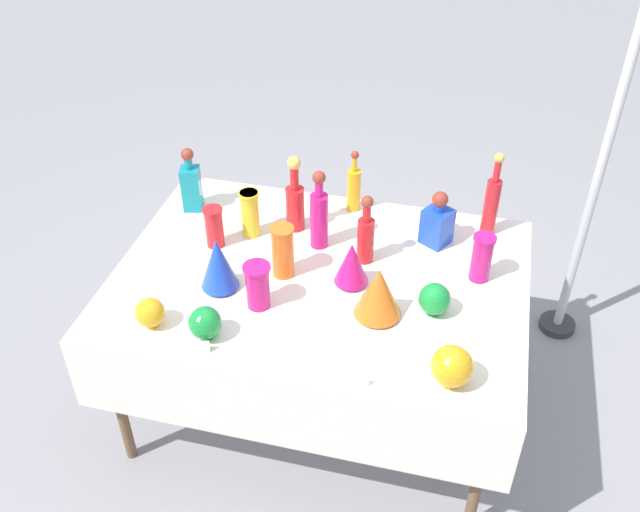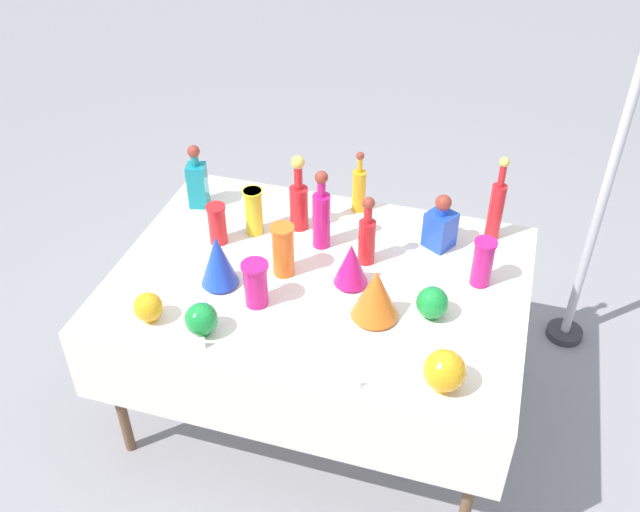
{
  "view_description": "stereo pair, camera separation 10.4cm",
  "coord_description": "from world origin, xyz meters",
  "views": [
    {
      "loc": [
        0.53,
        -2.14,
        2.57
      ],
      "look_at": [
        0.0,
        0.0,
        0.86
      ],
      "focal_mm": 40.0,
      "sensor_mm": 36.0,
      "label": 1
    },
    {
      "loc": [
        0.63,
        -2.11,
        2.57
      ],
      "look_at": [
        0.0,
        0.0,
        0.86
      ],
      "focal_mm": 40.0,
      "sensor_mm": 36.0,
      "label": 2
    }
  ],
  "objects": [
    {
      "name": "slender_vase_3",
      "position": [
        -0.48,
        0.1,
        0.86
      ],
      "size": [
        0.08,
        0.08,
        0.18
      ],
      "color": "red",
      "rests_on": "display_table"
    },
    {
      "name": "square_decanter_1",
      "position": [
        -0.67,
        0.33,
        0.89
      ],
      "size": [
        0.1,
        0.1,
        0.31
      ],
      "color": "teal",
      "rests_on": "display_table"
    },
    {
      "name": "slender_vase_0",
      "position": [
        -0.36,
        0.21,
        0.87
      ],
      "size": [
        0.09,
        0.09,
        0.21
      ],
      "color": "yellow",
      "rests_on": "display_table"
    },
    {
      "name": "tall_bottle_1",
      "position": [
        0.63,
        0.46,
        0.92
      ],
      "size": [
        0.06,
        0.06,
        0.39
      ],
      "color": "red",
      "rests_on": "display_table"
    },
    {
      "name": "round_bowl_1",
      "position": [
        -0.53,
        -0.43,
        0.82
      ],
      "size": [
        0.11,
        0.11,
        0.12
      ],
      "color": "orange",
      "rests_on": "display_table"
    },
    {
      "name": "tall_bottle_0",
      "position": [
        0.03,
        0.5,
        0.87
      ],
      "size": [
        0.06,
        0.06,
        0.3
      ],
      "color": "orange",
      "rests_on": "display_table"
    },
    {
      "name": "fluted_vase_0",
      "position": [
        0.26,
        -0.17,
        0.87
      ],
      "size": [
        0.18,
        0.18,
        0.22
      ],
      "color": "orange",
      "rests_on": "display_table"
    },
    {
      "name": "tall_bottle_3",
      "position": [
        -0.18,
        0.3,
        0.9
      ],
      "size": [
        0.08,
        0.08,
        0.35
      ],
      "color": "red",
      "rests_on": "display_table"
    },
    {
      "name": "tall_bottle_2",
      "position": [
        0.15,
        0.14,
        0.89
      ],
      "size": [
        0.07,
        0.07,
        0.31
      ],
      "color": "red",
      "rests_on": "display_table"
    },
    {
      "name": "slender_vase_4",
      "position": [
        -0.15,
        -0.02,
        0.88
      ],
      "size": [
        0.1,
        0.1,
        0.22
      ],
      "color": "orange",
      "rests_on": "display_table"
    },
    {
      "name": "price_tag_left",
      "position": [
        -0.3,
        -0.51,
        0.78
      ],
      "size": [
        0.06,
        0.03,
        0.05
      ],
      "primitive_type": "cube",
      "rotation": [
        -0.21,
        0.0,
        0.28
      ],
      "color": "white",
      "rests_on": "display_table"
    },
    {
      "name": "display_table",
      "position": [
        0.0,
        -0.04,
        0.7
      ],
      "size": [
        1.64,
        1.18,
        0.76
      ],
      "color": "white",
      "rests_on": "ground"
    },
    {
      "name": "canopy_pole",
      "position": [
        1.08,
        0.78,
        0.88
      ],
      "size": [
        0.18,
        0.18,
        2.27
      ],
      "color": "silver",
      "rests_on": "ground"
    },
    {
      "name": "fluted_vase_1",
      "position": [
        -0.36,
        -0.16,
        0.88
      ],
      "size": [
        0.15,
        0.15,
        0.23
      ],
      "color": "blue",
      "rests_on": "display_table"
    },
    {
      "name": "tall_bottle_4",
      "position": [
        -0.05,
        0.2,
        0.91
      ],
      "size": [
        0.07,
        0.07,
        0.36
      ],
      "color": "#C61972",
      "rests_on": "display_table"
    },
    {
      "name": "fluted_vase_2",
      "position": [
        0.13,
        -0.01,
        0.86
      ],
      "size": [
        0.13,
        0.13,
        0.19
      ],
      "color": "#C61972",
      "rests_on": "display_table"
    },
    {
      "name": "round_bowl_3",
      "position": [
        0.46,
        -0.11,
        0.83
      ],
      "size": [
        0.12,
        0.12,
        0.13
      ],
      "color": "#198C38",
      "rests_on": "display_table"
    },
    {
      "name": "square_decanter_0",
      "position": [
        0.42,
        0.34,
        0.86
      ],
      "size": [
        0.15,
        0.15,
        0.25
      ],
      "color": "blue",
      "rests_on": "display_table"
    },
    {
      "name": "slender_vase_1",
      "position": [
        0.62,
        0.14,
        0.87
      ],
      "size": [
        0.09,
        0.09,
        0.2
      ],
      "color": "#C61972",
      "rests_on": "display_table"
    },
    {
      "name": "price_tag_center",
      "position": [
        0.27,
        -0.53,
        0.78
      ],
      "size": [
        0.06,
        0.02,
        0.04
      ],
      "primitive_type": "cube",
      "rotation": [
        -0.21,
        0.0,
        0.16
      ],
      "color": "white",
      "rests_on": "display_table"
    },
    {
      "name": "round_bowl_2",
      "position": [
        0.56,
        -0.45,
        0.84
      ],
      "size": [
        0.14,
        0.14,
        0.15
      ],
      "color": "orange",
      "rests_on": "display_table"
    },
    {
      "name": "round_bowl_0",
      "position": [
        -0.31,
        -0.44,
        0.83
      ],
      "size": [
        0.12,
        0.12,
        0.13
      ],
      "color": "#198C38",
      "rests_on": "display_table"
    },
    {
      "name": "ground_plane",
      "position": [
        0.0,
        0.0,
        0.0
      ],
      "size": [
        40.0,
        40.0,
        0.0
      ],
      "primitive_type": "plane",
      "color": "gray"
    },
    {
      "name": "slender_vase_2",
      "position": [
        -0.18,
        -0.23,
        0.86
      ],
      "size": [
        0.1,
        0.1,
        0.19
      ],
      "color": "#C61972",
      "rests_on": "display_table"
    }
  ]
}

